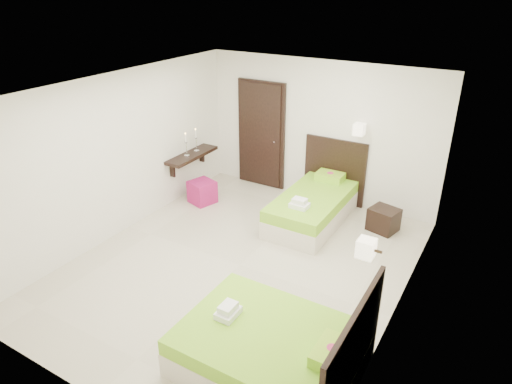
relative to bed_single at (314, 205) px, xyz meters
The scene contains 7 objects.
floor 1.90m from the bed_single, 101.21° to the right, with size 5.50×5.50×0.00m, color beige.
bed_single is the anchor object (origin of this frame).
bed_double 3.49m from the bed_single, 72.98° to the right, with size 1.87×1.59×1.54m.
nightstand 1.18m from the bed_single, 12.60° to the left, with size 0.44×0.40×0.40m, color black.
ottoman 2.14m from the bed_single, 168.31° to the right, with size 0.42×0.42×0.42m, color #921351.
door 1.94m from the bed_single, 151.46° to the left, with size 1.02×0.15×2.14m.
console_shelf 2.52m from the bed_single, behind, with size 0.35×1.20×0.78m.
Camera 1 is at (3.08, -4.75, 3.87)m, focal length 32.00 mm.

